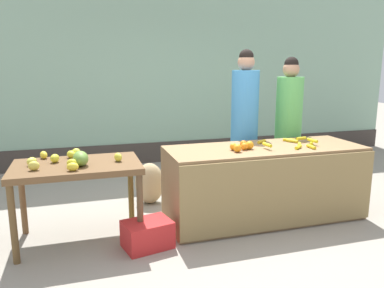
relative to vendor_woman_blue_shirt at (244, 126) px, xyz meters
The scene contains 11 objects.
ground_plane 1.27m from the vendor_woman_blue_shirt, 129.12° to the right, with size 24.00×24.00×0.00m, color gray.
market_wall_back 2.44m from the vendor_woman_blue_shirt, 102.87° to the left, with size 9.21×0.23×3.25m.
fruit_stall_counter 0.86m from the vendor_woman_blue_shirt, 93.27° to the right, with size 2.19×0.82×0.82m.
side_table_wooden 2.16m from the vendor_woman_blue_shirt, 162.48° to the right, with size 1.20×0.74×0.78m.
banana_bunch_pile 0.74m from the vendor_woman_blue_shirt, 63.93° to the right, with size 0.67×0.54×0.07m.
orange_pile 0.80m from the vendor_woman_blue_shirt, 115.69° to the right, with size 0.27×0.28×0.09m.
mango_papaya_pile 2.19m from the vendor_woman_blue_shirt, 162.66° to the right, with size 0.90×0.68×0.14m.
vendor_woman_blue_shirt is the anchor object (origin of this frame).
vendor_woman_green_shirt 0.63m from the vendor_woman_blue_shirt, ahead, with size 0.34×0.34×1.81m.
produce_crate 1.93m from the vendor_woman_blue_shirt, 145.27° to the right, with size 0.44×0.32×0.26m, color red.
produce_sack 1.39m from the vendor_woman_blue_shirt, behind, with size 0.36×0.30×0.52m, color tan.
Camera 1 is at (-1.48, -3.69, 1.71)m, focal length 35.53 mm.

